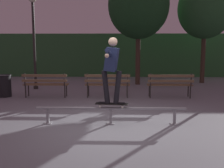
# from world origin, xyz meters

# --- Properties ---
(ground_plane) EXTENTS (90.00, 90.00, 0.00)m
(ground_plane) POSITION_xyz_m (0.00, 0.00, 0.00)
(ground_plane) COLOR slate
(hedge_backdrop) EXTENTS (24.00, 1.20, 2.50)m
(hedge_backdrop) POSITION_xyz_m (0.00, 10.33, 1.25)
(hedge_backdrop) COLOR #2D5B33
(hedge_backdrop) RESTS_ON ground
(grind_rail) EXTENTS (3.58, 0.18, 0.41)m
(grind_rail) POSITION_xyz_m (0.00, 0.17, 0.31)
(grind_rail) COLOR gray
(grind_rail) RESTS_ON ground
(skateboard) EXTENTS (0.80, 0.30, 0.09)m
(skateboard) POSITION_xyz_m (0.02, 0.17, 0.48)
(skateboard) COLOR black
(skateboard) RESTS_ON grind_rail
(skateboarder) EXTENTS (0.63, 1.40, 1.56)m
(skateboarder) POSITION_xyz_m (0.02, 0.17, 1.42)
(skateboarder) COLOR black
(skateboarder) RESTS_ON skateboard
(park_bench_leftmost) EXTENTS (1.60, 0.42, 0.88)m
(park_bench_leftmost) POSITION_xyz_m (-2.43, 3.44, 0.54)
(park_bench_leftmost) COLOR #282623
(park_bench_leftmost) RESTS_ON ground
(park_bench_left_center) EXTENTS (1.60, 0.42, 0.88)m
(park_bench_left_center) POSITION_xyz_m (-0.21, 3.44, 0.54)
(park_bench_left_center) COLOR #282623
(park_bench_left_center) RESTS_ON ground
(park_bench_right_center) EXTENTS (1.60, 0.42, 0.88)m
(park_bench_right_center) POSITION_xyz_m (2.01, 3.44, 0.54)
(park_bench_right_center) COLOR #282623
(park_bench_right_center) RESTS_ON ground
(tree_behind_benches) EXTENTS (2.80, 2.80, 5.20)m
(tree_behind_benches) POSITION_xyz_m (1.09, 6.75, 3.65)
(tree_behind_benches) COLOR #3D2D23
(tree_behind_benches) RESTS_ON ground
(tree_far_right) EXTENTS (2.60, 2.60, 5.01)m
(tree_far_right) POSITION_xyz_m (4.32, 7.38, 3.56)
(tree_far_right) COLOR #3D2D23
(tree_far_right) RESTS_ON ground
(lamp_post_left) EXTENTS (0.32, 0.32, 3.90)m
(lamp_post_left) POSITION_xyz_m (-3.34, 5.29, 2.48)
(lamp_post_left) COLOR #282623
(lamp_post_left) RESTS_ON ground
(trash_can) EXTENTS (0.52, 0.52, 0.80)m
(trash_can) POSITION_xyz_m (-3.95, 3.52, 0.41)
(trash_can) COLOR black
(trash_can) RESTS_ON ground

